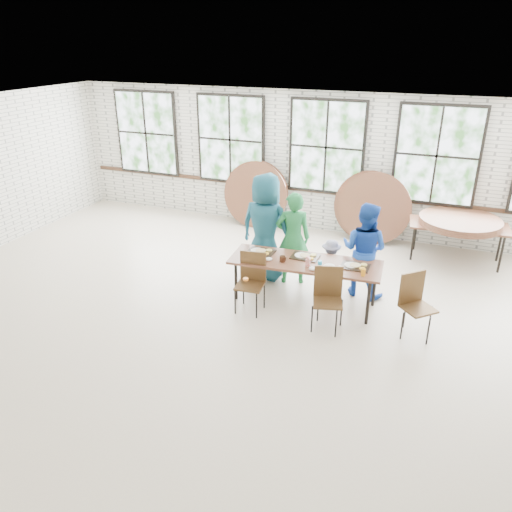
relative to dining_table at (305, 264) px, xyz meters
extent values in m
plane|color=beige|center=(-0.55, -1.14, -0.69)|extent=(12.00, 12.00, 0.00)
plane|color=white|center=(-0.55, -1.14, 2.31)|extent=(12.00, 12.00, 0.00)
plane|color=silver|center=(-0.55, 3.36, 0.81)|extent=(12.00, 0.00, 12.00)
cube|color=#422819|center=(-0.55, 3.33, 0.21)|extent=(11.80, 0.05, 0.08)
cube|color=black|center=(-4.95, 3.30, 1.19)|extent=(1.62, 0.05, 1.97)
cube|color=white|center=(-4.95, 3.26, 1.19)|extent=(1.50, 0.01, 1.85)
cube|color=black|center=(-2.75, 3.30, 1.19)|extent=(1.62, 0.05, 1.97)
cube|color=white|center=(-2.75, 3.26, 1.19)|extent=(1.50, 0.01, 1.85)
cube|color=black|center=(-0.55, 3.30, 1.19)|extent=(1.62, 0.05, 1.97)
cube|color=white|center=(-0.55, 3.26, 1.19)|extent=(1.50, 0.01, 1.85)
cube|color=black|center=(1.65, 3.30, 1.19)|extent=(1.62, 0.05, 1.97)
cube|color=white|center=(1.65, 3.26, 1.19)|extent=(1.50, 0.01, 1.85)
cube|color=brown|center=(0.00, 0.00, 0.03)|extent=(2.45, 0.98, 0.04)
cylinder|color=black|center=(-1.08, -0.30, -0.34)|extent=(0.05, 0.05, 0.70)
cylinder|color=black|center=(-1.08, 0.30, -0.34)|extent=(0.05, 0.05, 0.70)
cylinder|color=black|center=(1.08, -0.30, -0.34)|extent=(0.05, 0.05, 0.70)
cylinder|color=black|center=(1.08, 0.30, -0.34)|extent=(0.05, 0.05, 0.70)
cube|color=#4D3319|center=(-0.72, -0.59, -0.24)|extent=(0.46, 0.44, 0.03)
cube|color=#4D3319|center=(-0.73, -0.40, 0.01)|extent=(0.42, 0.07, 0.50)
cylinder|color=black|center=(-0.90, -0.76, -0.47)|extent=(0.02, 0.02, 0.44)
cylinder|color=black|center=(-0.90, -0.42, -0.47)|extent=(0.02, 0.02, 0.44)
cylinder|color=black|center=(-0.54, -0.76, -0.47)|extent=(0.02, 0.02, 0.44)
cylinder|color=black|center=(-0.54, -0.42, -0.47)|extent=(0.02, 0.02, 0.44)
cube|color=#4D3319|center=(0.55, -0.66, -0.24)|extent=(0.51, 0.50, 0.03)
cube|color=#4D3319|center=(0.49, -0.48, 0.01)|extent=(0.41, 0.14, 0.50)
cylinder|color=black|center=(0.37, -0.83, -0.47)|extent=(0.02, 0.02, 0.44)
cylinder|color=black|center=(0.37, -0.49, -0.47)|extent=(0.02, 0.02, 0.44)
cylinder|color=black|center=(0.73, -0.83, -0.47)|extent=(0.02, 0.02, 0.44)
cylinder|color=black|center=(0.73, -0.49, -0.47)|extent=(0.02, 0.02, 0.44)
cube|color=#4D3319|center=(1.80, -0.37, -0.24)|extent=(0.58, 0.58, 0.03)
cube|color=#4D3319|center=(1.67, -0.23, 0.01)|extent=(0.32, 0.32, 0.50)
cylinder|color=black|center=(1.62, -0.54, -0.47)|extent=(0.02, 0.02, 0.44)
cylinder|color=black|center=(1.62, -0.20, -0.47)|extent=(0.02, 0.02, 0.44)
cylinder|color=black|center=(1.98, -0.54, -0.47)|extent=(0.02, 0.02, 0.44)
cylinder|color=black|center=(1.98, -0.20, -0.47)|extent=(0.02, 0.02, 0.44)
imported|color=#195961|center=(-0.92, 0.65, 0.27)|extent=(1.00, 0.71, 1.92)
imported|color=#1F763A|center=(-0.42, 0.65, 0.14)|extent=(0.71, 0.59, 1.65)
imported|color=#151542|center=(0.27, 0.65, -0.24)|extent=(0.66, 0.53, 0.89)
imported|color=#1844AA|center=(0.81, 0.65, 0.12)|extent=(0.90, 0.77, 1.61)
cube|color=brown|center=(2.25, 2.67, 0.03)|extent=(1.87, 0.92, 0.04)
cylinder|color=black|center=(1.47, 2.39, -0.34)|extent=(0.04, 0.04, 0.70)
cylinder|color=black|center=(1.47, 2.94, -0.34)|extent=(0.04, 0.04, 0.70)
cylinder|color=black|center=(3.03, 2.39, -0.34)|extent=(0.04, 0.04, 0.70)
cylinder|color=black|center=(3.03, 2.94, -0.34)|extent=(0.04, 0.04, 0.70)
cube|color=black|center=(-0.78, 0.07, 0.06)|extent=(0.44, 0.33, 0.02)
cube|color=black|center=(-0.05, 0.15, 0.06)|extent=(0.44, 0.33, 0.02)
cube|color=black|center=(0.78, 0.08, 0.06)|extent=(0.44, 0.33, 0.02)
cylinder|color=black|center=(-0.33, -0.15, 0.10)|extent=(0.09, 0.09, 0.09)
cube|color=red|center=(0.08, -0.15, 0.11)|extent=(0.06, 0.06, 0.11)
cylinder|color=#1A92C7|center=(0.26, -0.11, 0.10)|extent=(0.07, 0.07, 0.10)
cylinder|color=orange|center=(0.95, -0.18, 0.11)|extent=(0.07, 0.07, 0.11)
cylinder|color=white|center=(0.44, -0.23, 0.10)|extent=(0.17, 0.17, 0.10)
ellipsoid|color=white|center=(-0.55, -0.19, 0.08)|extent=(0.11, 0.11, 0.05)
ellipsoid|color=white|center=(0.19, -0.27, 0.08)|extent=(0.11, 0.11, 0.05)
ellipsoid|color=white|center=(0.58, -0.09, 0.08)|extent=(0.11, 0.11, 0.05)
cylinder|color=brown|center=(2.25, 2.67, 0.07)|extent=(1.50, 1.50, 0.04)
cylinder|color=brown|center=(2.25, 2.67, 0.12)|extent=(1.50, 1.50, 0.04)
cylinder|color=brown|center=(2.25, 2.67, 0.16)|extent=(1.50, 1.50, 0.04)
cylinder|color=brown|center=(-2.06, 3.12, 0.05)|extent=(1.50, 0.39, 1.47)
cylinder|color=brown|center=(-2.06, 3.02, 0.05)|extent=(1.50, 0.29, 1.49)
cylinder|color=brown|center=(0.48, 3.12, 0.05)|extent=(1.50, 0.28, 1.49)
cylinder|color=brown|center=(0.60, 3.02, 0.05)|extent=(1.50, 0.28, 1.49)
camera|label=1|loc=(1.91, -6.99, 3.36)|focal=35.00mm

